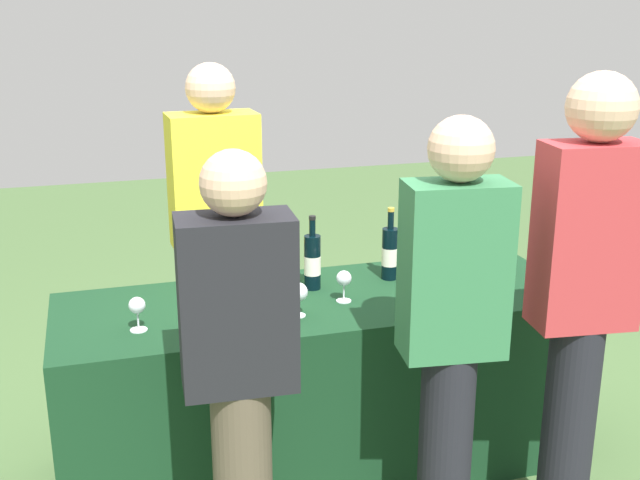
{
  "coord_description": "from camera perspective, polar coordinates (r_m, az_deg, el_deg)",
  "views": [
    {
      "loc": [
        -0.86,
        -2.93,
        1.97
      ],
      "look_at": [
        0.0,
        0.0,
        1.03
      ],
      "focal_mm": 44.22,
      "sensor_mm": 36.0,
      "label": 1
    }
  ],
  "objects": [
    {
      "name": "menu_board",
      "position": [
        4.51,
        8.06,
        -3.92
      ],
      "size": [
        0.53,
        0.14,
        0.73
      ],
      "primitive_type": "cube",
      "rotation": [
        0.0,
        0.0,
        0.21
      ],
      "color": "white",
      "rests_on": "ground_plane"
    },
    {
      "name": "wine_bottle_0",
      "position": [
        3.32,
        -6.21,
        -2.0
      ],
      "size": [
        0.07,
        0.07,
        0.31
      ],
      "color": "black",
      "rests_on": "tasting_table"
    },
    {
      "name": "wine_bottle_1",
      "position": [
        3.36,
        -3.59,
        -1.58
      ],
      "size": [
        0.07,
        0.07,
        0.32
      ],
      "color": "black",
      "rests_on": "tasting_table"
    },
    {
      "name": "tasting_table",
      "position": [
        3.44,
        -0.0,
        -10.26
      ],
      "size": [
        2.16,
        0.73,
        0.78
      ],
      "primitive_type": "cube",
      "color": "#14381E",
      "rests_on": "ground_plane"
    },
    {
      "name": "guest_1",
      "position": [
        2.74,
        9.5,
        -6.24
      ],
      "size": [
        0.37,
        0.23,
        1.62
      ],
      "rotation": [
        0.0,
        0.0,
        -0.12
      ],
      "color": "black",
      "rests_on": "ground_plane"
    },
    {
      "name": "wine_glass_3",
      "position": [
        3.2,
        1.74,
        -2.9
      ],
      "size": [
        0.06,
        0.06,
        0.13
      ],
      "color": "silver",
      "rests_on": "tasting_table"
    },
    {
      "name": "guest_0",
      "position": [
        2.59,
        -5.87,
        -8.91
      ],
      "size": [
        0.38,
        0.22,
        1.54
      ],
      "rotation": [
        0.0,
        0.0,
        -0.06
      ],
      "color": "brown",
      "rests_on": "ground_plane"
    },
    {
      "name": "guest_2",
      "position": [
        2.91,
        18.45,
        -3.68
      ],
      "size": [
        0.37,
        0.23,
        1.75
      ],
      "rotation": [
        0.0,
        0.0,
        -0.12
      ],
      "color": "black",
      "rests_on": "ground_plane"
    },
    {
      "name": "ground_plane",
      "position": [
        3.63,
        -0.0,
        -15.74
      ],
      "size": [
        12.0,
        12.0,
        0.0
      ],
      "primitive_type": "plane",
      "color": "#476638"
    },
    {
      "name": "wine_glass_4",
      "position": [
        3.29,
        10.7,
        -2.53
      ],
      "size": [
        0.07,
        0.07,
        0.14
      ],
      "color": "silver",
      "rests_on": "tasting_table"
    },
    {
      "name": "wine_bottle_5",
      "position": [
        3.6,
        12.19,
        -0.53
      ],
      "size": [
        0.07,
        0.07,
        0.33
      ],
      "color": "black",
      "rests_on": "tasting_table"
    },
    {
      "name": "wine_glass_2",
      "position": [
        3.06,
        -1.59,
        -3.85
      ],
      "size": [
        0.08,
        0.08,
        0.14
      ],
      "color": "silver",
      "rests_on": "tasting_table"
    },
    {
      "name": "wine_glass_0",
      "position": [
        3.0,
        -13.1,
        -4.75
      ],
      "size": [
        0.06,
        0.06,
        0.13
      ],
      "color": "silver",
      "rests_on": "tasting_table"
    },
    {
      "name": "wine_bottle_4",
      "position": [
        3.53,
        6.98,
        -0.68
      ],
      "size": [
        0.07,
        0.07,
        0.33
      ],
      "color": "black",
      "rests_on": "tasting_table"
    },
    {
      "name": "ice_bucket",
      "position": [
        3.45,
        10.44,
        -1.44
      ],
      "size": [
        0.23,
        0.23,
        0.22
      ],
      "primitive_type": "cylinder",
      "color": "silver",
      "rests_on": "tasting_table"
    },
    {
      "name": "wine_bottle_3",
      "position": [
        3.47,
        5.08,
        -0.94
      ],
      "size": [
        0.07,
        0.07,
        0.32
      ],
      "color": "black",
      "rests_on": "tasting_table"
    },
    {
      "name": "server_pouring",
      "position": [
        3.77,
        -7.53,
        0.81
      ],
      "size": [
        0.42,
        0.24,
        1.7
      ],
      "rotation": [
        0.0,
        0.0,
        3.19
      ],
      "color": "brown",
      "rests_on": "ground_plane"
    },
    {
      "name": "wine_bottle_2",
      "position": [
        3.34,
        -0.52,
        -1.57
      ],
      "size": [
        0.07,
        0.07,
        0.32
      ],
      "color": "black",
      "rests_on": "tasting_table"
    },
    {
      "name": "wine_glass_1",
      "position": [
        2.96,
        -8.63,
        -4.72
      ],
      "size": [
        0.07,
        0.07,
        0.14
      ],
      "color": "silver",
      "rests_on": "tasting_table"
    }
  ]
}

